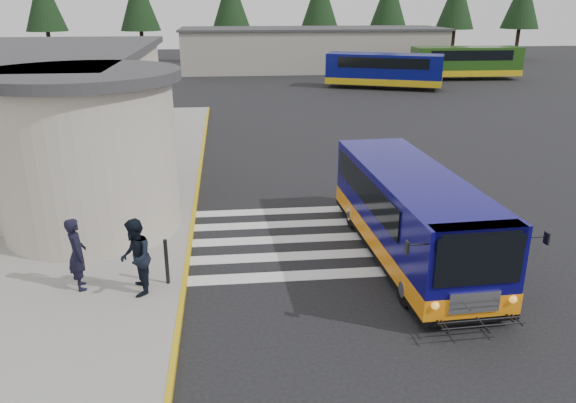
{
  "coord_description": "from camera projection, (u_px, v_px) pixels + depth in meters",
  "views": [
    {
      "loc": [
        -2.81,
        -16.27,
        6.82
      ],
      "look_at": [
        -1.1,
        -0.5,
        1.11
      ],
      "focal_mm": 35.0,
      "sensor_mm": 36.0,
      "label": 1
    }
  ],
  "objects": [
    {
      "name": "pedestrian_a",
      "position": [
        77.0,
        254.0,
        13.5
      ],
      "size": [
        0.64,
        0.78,
        1.82
      ],
      "primitive_type": "imported",
      "rotation": [
        0.0,
        0.0,
        1.93
      ],
      "color": "black",
      "rests_on": "sidewalk"
    },
    {
      "name": "sidewalk",
      "position": [
        61.0,
        195.0,
        20.62
      ],
      "size": [
        10.0,
        34.0,
        0.15
      ],
      "primitive_type": "cube",
      "color": "gray",
      "rests_on": "ground"
    },
    {
      "name": "far_bus_b",
      "position": [
        466.0,
        61.0,
        50.57
      ],
      "size": [
        9.64,
        2.9,
        2.47
      ],
      "rotation": [
        0.0,
        0.0,
        1.55
      ],
      "color": "#1E4512",
      "rests_on": "ground"
    },
    {
      "name": "station_building",
      "position": [
        25.0,
        113.0,
        22.3
      ],
      "size": [
        12.7,
        18.7,
        4.8
      ],
      "color": "#B4AA98",
      "rests_on": "ground"
    },
    {
      "name": "bollard",
      "position": [
        167.0,
        262.0,
        13.83
      ],
      "size": [
        0.1,
        0.1,
        1.18
      ],
      "primitive_type": "cylinder",
      "color": "black",
      "rests_on": "sidewalk"
    },
    {
      "name": "depot_building",
      "position": [
        312.0,
        49.0,
        56.99
      ],
      "size": [
        26.4,
        8.4,
        4.2
      ],
      "color": "gray",
      "rests_on": "ground"
    },
    {
      "name": "pedestrian_b",
      "position": [
        136.0,
        257.0,
        13.24
      ],
      "size": [
        0.82,
        1.0,
        1.89
      ],
      "primitive_type": "imported",
      "rotation": [
        0.0,
        0.0,
        -1.45
      ],
      "color": "black",
      "rests_on": "sidewalk"
    },
    {
      "name": "tree_line",
      "position": [
        305.0,
        0.0,
        62.92
      ],
      "size": [
        58.4,
        4.4,
        10.0
      ],
      "color": "black",
      "rests_on": "ground"
    },
    {
      "name": "ground",
      "position": [
        321.0,
        228.0,
        17.81
      ],
      "size": [
        140.0,
        140.0,
        0.0
      ],
      "primitive_type": "plane",
      "color": "black",
      "rests_on": "ground"
    },
    {
      "name": "curb_strip",
      "position": [
        197.0,
        190.0,
        21.12
      ],
      "size": [
        0.12,
        34.0,
        0.16
      ],
      "primitive_type": "cube",
      "color": "gold",
      "rests_on": "ground"
    },
    {
      "name": "crosswalk",
      "position": [
        309.0,
        238.0,
        17.01
      ],
      "size": [
        8.0,
        5.35,
        0.01
      ],
      "color": "silver",
      "rests_on": "ground"
    },
    {
      "name": "far_bus_a",
      "position": [
        384.0,
        69.0,
        45.31
      ],
      "size": [
        9.51,
        5.81,
        2.38
      ],
      "rotation": [
        0.0,
        0.0,
        1.19
      ],
      "color": "#080C60",
      "rests_on": "ground"
    },
    {
      "name": "transit_bus",
      "position": [
        410.0,
        217.0,
        15.49
      ],
      "size": [
        3.13,
        8.69,
        2.42
      ],
      "rotation": [
        0.0,
        0.0,
        0.04
      ],
      "color": "#0B075C",
      "rests_on": "ground"
    }
  ]
}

